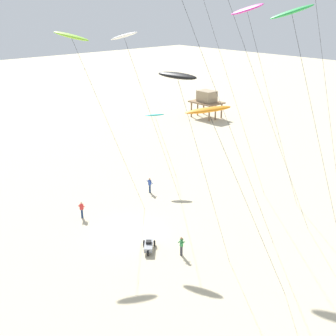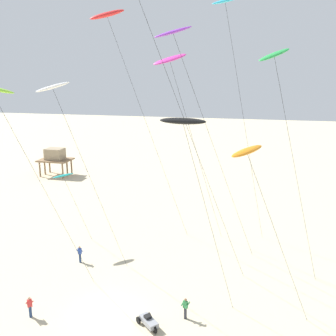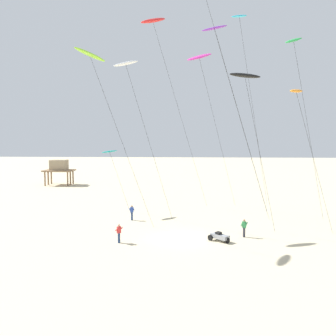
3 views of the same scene
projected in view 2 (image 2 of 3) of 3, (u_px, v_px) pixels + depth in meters
name	position (u px, v px, depth m)	size (l,w,h in m)	color
ground_plane	(107.00, 314.00, 28.90)	(260.00, 260.00, 0.00)	beige
kite_purple	(174.00, 34.00, 30.29)	(8.67, 6.13, 21.36)	purple
kite_orange	(248.00, 153.00, 22.85)	(5.93, 4.94, 13.42)	orange
kite_red	(108.00, 16.00, 34.64)	(8.39, 6.21, 23.46)	red
kite_cyan	(226.00, 4.00, 34.61)	(5.95, 4.68, 24.45)	#33BFE0
kite_green	(275.00, 58.00, 27.07)	(6.10, 4.68, 19.47)	green
kite_magenta	(170.00, 61.00, 35.77)	(6.76, 4.56, 19.61)	#D8339E
kite_white	(53.00, 89.00, 30.25)	(5.90, 4.30, 17.07)	white
kite_black	(183.00, 122.00, 24.55)	(5.15, 3.50, 14.95)	black
kite_teal	(63.00, 176.00, 39.03)	(3.10, 2.57, 7.70)	teal
kite_flyer_nearest	(30.00, 306.00, 28.33)	(0.73, 0.73, 1.67)	navy
kite_flyer_middle	(185.00, 308.00, 28.15)	(0.70, 0.69, 1.67)	#33333D
kite_flyer_furthest	(80.00, 254.00, 36.56)	(0.54, 0.51, 1.67)	navy
stilt_house	(55.00, 156.00, 67.25)	(5.43, 4.03, 4.83)	#846647
beach_buggy	(148.00, 321.00, 27.39)	(1.92, 1.89, 0.82)	gray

